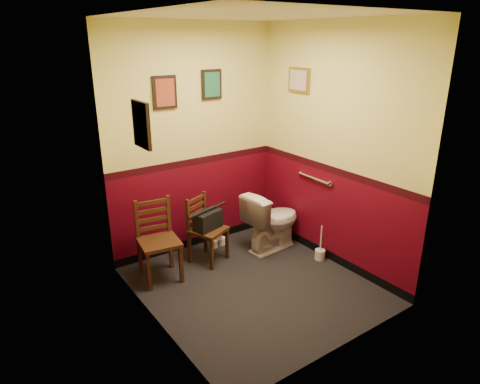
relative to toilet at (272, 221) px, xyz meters
The scene contains 17 objects.
floor 1.00m from the toilet, 141.21° to the right, with size 2.20×2.40×0.00m, color black.
ceiling 2.50m from the toilet, 141.21° to the right, with size 2.20×2.40×0.00m, color silver.
wall_back 1.36m from the toilet, 139.21° to the left, with size 2.20×2.70×0.00m, color #530515.
wall_front 2.15m from the toilet, 112.04° to the right, with size 2.20×2.70×0.00m, color #530515.
wall_left 2.15m from the toilet, 162.36° to the right, with size 2.40×2.70×0.00m, color #530515.
wall_right 1.20m from the toilet, 56.71° to the right, with size 2.40×2.70×0.00m, color #530515.
grab_bar 0.75m from the toilet, 43.26° to the right, with size 0.05×0.56×0.06m.
framed_print_back_a 2.00m from the toilet, 150.69° to the left, with size 0.28×0.04×0.36m.
framed_print_back_b 1.80m from the toilet, 128.04° to the left, with size 0.26×0.04×0.34m.
framed_print_left 2.38m from the toilet, 165.10° to the right, with size 0.04×0.30×0.38m.
framed_print_right 1.72m from the toilet, ahead, with size 0.04×0.34×0.28m.
toilet is the anchor object (origin of this frame).
toilet_brush 0.70m from the toilet, 63.30° to the right, with size 0.12×0.12×0.44m.
chair_left 1.47m from the toilet, behind, with size 0.47×0.47×0.89m.
chair_right 0.86m from the toilet, 165.82° to the left, with size 0.49×0.49×0.80m.
handbag 0.85m from the toilet, 167.76° to the left, with size 0.38×0.26×0.25m.
tp_stack 0.71m from the toilet, 140.74° to the left, with size 0.22×0.13×0.38m.
Camera 1 is at (-2.40, -3.17, 2.52)m, focal length 32.00 mm.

